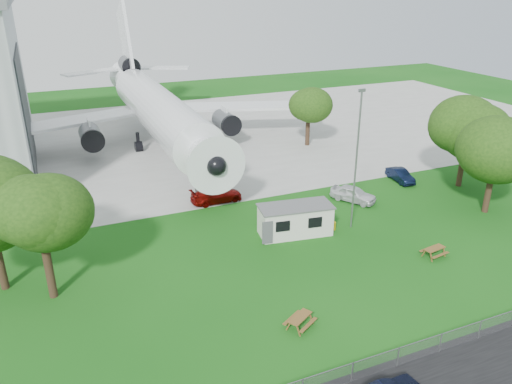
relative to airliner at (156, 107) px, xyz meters
name	(u,v)px	position (x,y,z in m)	size (l,w,h in m)	color
ground	(301,283)	(2.00, -35.86, -5.27)	(160.00, 160.00, 0.00)	#1F6218
concrete_apron	(170,140)	(2.00, 2.14, -5.25)	(120.00, 46.00, 0.03)	#B7B7B2
airliner	(156,107)	(0.00, 0.00, 0.00)	(46.36, 47.73, 17.69)	white
site_cabin	(295,220)	(5.09, -28.86, -3.96)	(6.91, 3.57, 2.62)	silver
picnic_west	(300,327)	(-0.38, -40.14, -5.27)	(1.80, 1.50, 0.76)	brown
picnic_east	(433,256)	(13.32, -36.58, -5.27)	(1.80, 1.50, 0.76)	brown
fence	(382,371)	(2.00, -45.36, -5.27)	(58.00, 0.04, 1.30)	gray
lamp_mast	(356,162)	(10.20, -29.66, 0.73)	(0.16, 0.16, 12.00)	slate
tree_west_small	(39,217)	(-14.35, -30.59, 0.78)	(6.44, 6.44, 9.29)	#382619
tree_east_front	(497,150)	(23.49, -31.92, 0.75)	(7.58, 7.58, 9.82)	#382619
tree_east_back	(467,131)	(25.99, -25.95, 0.64)	(7.05, 7.05, 9.45)	#382619
tree_far_apron	(309,106)	(18.08, -7.13, -0.10)	(5.40, 5.40, 7.89)	#382619
car_ne_hatch	(353,194)	(13.44, -25.00, -4.51)	(1.80, 4.48, 1.53)	silver
car_ne_sedan	(400,175)	(21.09, -22.48, -4.61)	(1.39, 4.00, 1.32)	black
car_apron_van	(216,195)	(1.08, -19.92, -4.54)	(2.06, 5.06, 1.47)	maroon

